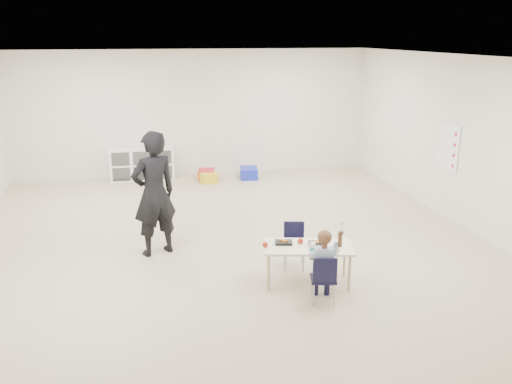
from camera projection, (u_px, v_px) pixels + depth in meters
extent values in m
plane|color=#BBAA90|center=(227.00, 245.00, 8.29)|extent=(9.00, 9.00, 0.00)
plane|color=white|center=(224.00, 58.00, 7.51)|extent=(9.00, 9.00, 0.00)
cube|color=white|center=(194.00, 113.00, 12.12)|extent=(8.00, 0.02, 2.80)
cube|color=white|center=(329.00, 297.00, 3.68)|extent=(8.00, 0.02, 2.80)
cube|color=white|center=(471.00, 145.00, 8.71)|extent=(0.02, 9.00, 2.80)
cube|color=#F9EEC7|center=(308.00, 247.00, 6.91)|extent=(1.23, 0.81, 0.03)
cube|color=black|center=(317.00, 244.00, 6.93)|extent=(0.25, 0.21, 0.03)
cube|color=black|center=(284.00, 242.00, 6.97)|extent=(0.25, 0.21, 0.03)
cube|color=white|center=(312.00, 247.00, 6.74)|extent=(0.08, 0.08, 0.10)
ellipsoid|color=tan|center=(335.00, 247.00, 6.76)|extent=(0.09, 0.09, 0.07)
sphere|color=#A0210E|center=(300.00, 241.00, 6.97)|extent=(0.07, 0.07, 0.07)
sphere|color=#A0210E|center=(265.00, 245.00, 6.84)|extent=(0.07, 0.07, 0.07)
cube|color=white|center=(142.00, 164.00, 11.97)|extent=(1.40, 0.40, 0.70)
cube|color=white|center=(449.00, 147.00, 9.31)|extent=(0.02, 0.60, 0.80)
imported|color=black|center=(154.00, 194.00, 7.75)|extent=(0.79, 0.67, 1.83)
cube|color=red|center=(206.00, 175.00, 12.03)|extent=(0.40, 0.48, 0.21)
cube|color=yellow|center=(208.00, 177.00, 11.83)|extent=(0.42, 0.49, 0.21)
cube|color=#1827B8|center=(249.00, 173.00, 12.12)|extent=(0.45, 0.54, 0.24)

